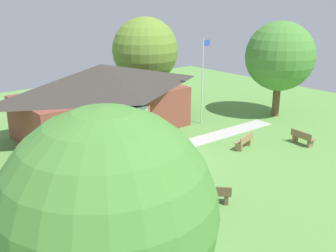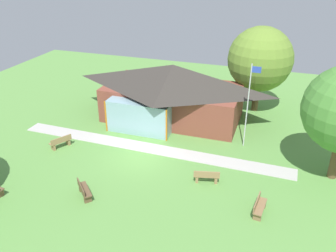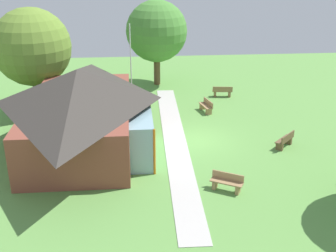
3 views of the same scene
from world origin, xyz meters
name	(u,v)px [view 1 (image 1 of 3)]	position (x,y,z in m)	size (l,w,h in m)	color
ground_plane	(166,160)	(0.00, 0.00, 0.00)	(44.00, 44.00, 0.00)	#609947
pavilion	(103,98)	(-0.07, 6.33, 2.29)	(11.48, 7.18, 4.40)	brown
footpath	(153,154)	(0.00, 1.17, 0.01)	(19.43, 1.30, 0.03)	#BCB7B2
flagpole	(203,78)	(6.13, 3.61, 3.22)	(0.64, 0.08, 5.86)	silver
bench_mid_left	(74,189)	(-5.77, -0.65, 0.40)	(1.12, 1.52, 0.84)	#9E7A51
bench_mid_right	(244,142)	(4.64, -1.48, 0.40)	(1.56, 0.78, 0.84)	#9E7A51
bench_front_center	(213,195)	(-1.43, -4.93, 0.40)	(1.37, 1.37, 0.84)	brown
bench_lawn_far_right	(302,138)	(7.81, -3.26, 0.40)	(0.61, 1.54, 0.84)	olive
tree_behind_pavilion_right	(145,51)	(6.13, 10.11, 4.39)	(5.18, 5.18, 7.00)	brown
tree_lawn_corner	(108,215)	(-8.50, -8.30, 3.60)	(5.16, 5.16, 6.19)	brown
tree_east_hedge	(280,56)	(11.63, 1.49, 4.38)	(4.92, 4.92, 6.86)	brown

